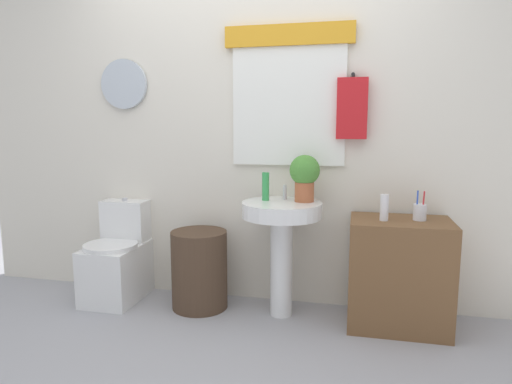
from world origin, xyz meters
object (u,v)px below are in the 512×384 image
at_px(pedestal_sink, 282,230).
at_px(soap_bottle, 266,186).
at_px(toothbrush_cup, 420,212).
at_px(potted_plant, 305,175).
at_px(toilet, 118,261).
at_px(wooden_cabinet, 399,273).
at_px(lotion_bottle, 384,208).
at_px(laundry_hamper, 199,269).

relative_size(pedestal_sink, soap_bottle, 4.11).
bearing_deg(toothbrush_cup, potted_plant, 176.85).
xyz_separation_m(toilet, soap_bottle, (1.11, 0.02, 0.59)).
relative_size(toilet, pedestal_sink, 0.94).
distance_m(wooden_cabinet, lotion_bottle, 0.44).
height_order(toilet, soap_bottle, soap_bottle).
distance_m(laundry_hamper, wooden_cabinet, 1.34).
distance_m(soap_bottle, lotion_bottle, 0.78).
bearing_deg(toilet, potted_plant, 1.24).
bearing_deg(toilet, toothbrush_cup, -0.28).
bearing_deg(pedestal_sink, laundry_hamper, 180.00).
height_order(toilet, potted_plant, potted_plant).
relative_size(soap_bottle, lotion_bottle, 1.15).
bearing_deg(soap_bottle, pedestal_sink, -22.62).
relative_size(toilet, wooden_cabinet, 1.06).
bearing_deg(laundry_hamper, pedestal_sink, -0.00).
bearing_deg(soap_bottle, lotion_bottle, -6.69).
distance_m(pedestal_sink, lotion_bottle, 0.67).
relative_size(toilet, potted_plant, 2.37).
relative_size(toilet, soap_bottle, 3.89).
relative_size(toilet, lotion_bottle, 4.48).
relative_size(pedestal_sink, potted_plant, 2.51).
height_order(soap_bottle, lotion_bottle, soap_bottle).
bearing_deg(potted_plant, soap_bottle, -177.80).
bearing_deg(toothbrush_cup, pedestal_sink, -178.67).
xyz_separation_m(toilet, pedestal_sink, (1.23, -0.03, 0.31)).
distance_m(toilet, potted_plant, 1.53).
distance_m(toilet, toothbrush_cup, 2.15).
xyz_separation_m(laundry_hamper, toothbrush_cup, (1.45, 0.02, 0.47)).
distance_m(toilet, wooden_cabinet, 1.99).
xyz_separation_m(soap_bottle, lotion_bottle, (0.77, -0.09, -0.10)).
xyz_separation_m(pedestal_sink, soap_bottle, (-0.12, 0.05, 0.28)).
bearing_deg(pedestal_sink, potted_plant, 23.20).
distance_m(laundry_hamper, soap_bottle, 0.76).
bearing_deg(laundry_hamper, toothbrush_cup, 0.80).
bearing_deg(potted_plant, pedestal_sink, -156.80).
height_order(lotion_bottle, toothbrush_cup, toothbrush_cup).
xyz_separation_m(laundry_hamper, lotion_bottle, (1.23, -0.04, 0.50)).
xyz_separation_m(pedestal_sink, potted_plant, (0.14, 0.06, 0.37)).
xyz_separation_m(wooden_cabinet, soap_bottle, (-0.88, 0.05, 0.52)).
bearing_deg(pedestal_sink, lotion_bottle, -3.53).
bearing_deg(pedestal_sink, toothbrush_cup, 1.33).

